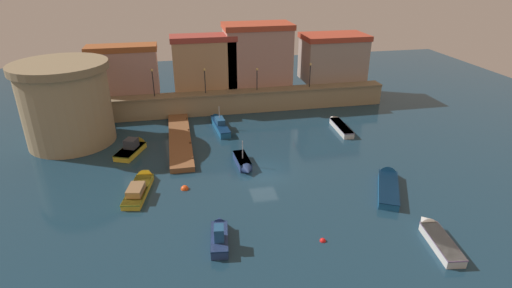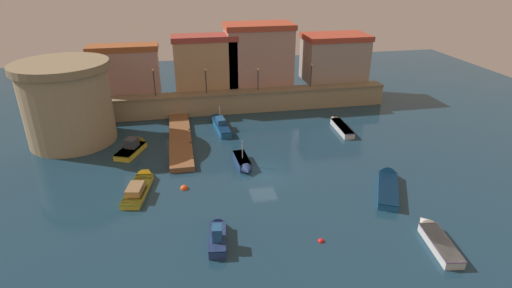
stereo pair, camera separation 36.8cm
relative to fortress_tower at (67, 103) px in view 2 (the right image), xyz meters
name	(u,v)px [view 2 (the right image)]	position (x,y,z in m)	size (l,w,h in m)	color
ground_plane	(263,172)	(19.47, -11.34, -4.56)	(98.08, 98.08, 0.00)	#19384C
quay_wall	(237,101)	(19.47, 6.01, -3.13)	(40.90, 2.32, 2.83)	#9E8966
old_town_backdrop	(253,59)	(22.29, 9.36, 1.68)	(37.72, 5.83, 8.33)	tan
fortress_tower	(67,103)	(0.00, 0.00, 0.00)	(9.95, 9.95, 9.00)	#9E8966
pier_dock	(180,139)	(11.76, -2.47, -4.29)	(2.40, 14.94, 0.70)	brown
quay_lamp_0	(154,78)	(9.06, 6.01, 0.61)	(0.32, 0.32, 3.53)	black
quay_lamp_1	(206,77)	(15.54, 6.01, 0.46)	(0.32, 0.32, 3.27)	black
quay_lamp_2	(258,75)	(22.37, 6.01, 0.28)	(0.32, 0.32, 2.96)	black
quay_lamp_3	(311,71)	(29.67, 6.01, 0.45)	(0.32, 0.32, 3.25)	black
moored_boat_0	(218,234)	(14.03, -20.78, -4.07)	(1.71, 4.67, 1.98)	navy
moored_boat_1	(388,184)	(29.90, -16.26, -4.19)	(4.74, 7.20, 1.56)	#195689
moored_boat_2	(135,146)	(6.88, -3.82, -4.12)	(3.63, 5.38, 2.09)	gold
moored_boat_3	(140,184)	(7.98, -12.08, -4.20)	(2.80, 6.84, 1.60)	gold
moored_boat_4	(340,125)	(30.85, -2.21, -4.19)	(1.44, 6.60, 1.15)	silver
moored_boat_5	(243,163)	(17.72, -9.86, -4.12)	(1.44, 4.43, 2.85)	navy
moored_boat_6	(220,123)	(16.59, 0.91, -4.06)	(1.86, 7.42, 3.00)	#195689
moored_boat_7	(435,237)	(29.61, -24.02, -4.20)	(2.13, 5.77, 1.31)	silver
mooring_buoy_0	(321,241)	(21.43, -22.47, -4.56)	(0.46, 0.46, 0.46)	red
mooring_buoy_1	(184,189)	(11.81, -13.01, -4.56)	(0.71, 0.71, 0.71)	#EA4C19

